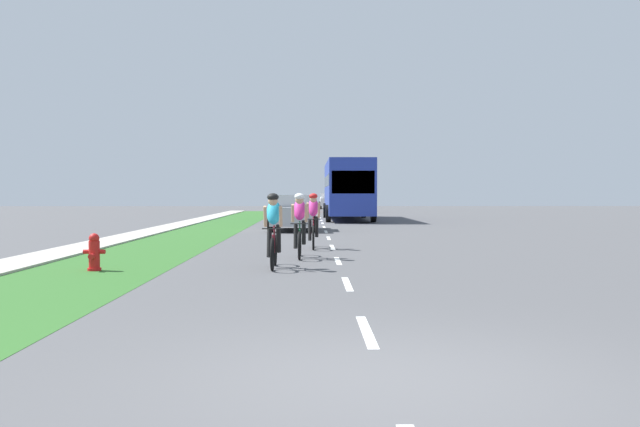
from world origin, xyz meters
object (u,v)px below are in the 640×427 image
(fire_hydrant_red, at_px, (94,253))
(cyclist_trailing, at_px, (300,225))
(sedan_silver, at_px, (293,212))
(bus_blue, at_px, (347,187))
(cyclist_lead, at_px, (274,230))
(pickup_white, at_px, (330,201))
(cyclist_distant, at_px, (313,220))
(suv_red, at_px, (338,201))

(fire_hydrant_red, distance_m, cyclist_trailing, 4.93)
(sedan_silver, relative_size, bus_blue, 0.37)
(fire_hydrant_red, height_order, cyclist_lead, cyclist_lead)
(pickup_white, bearing_deg, cyclist_distant, -92.16)
(fire_hydrant_red, bearing_deg, bus_blue, 76.28)
(fire_hydrant_red, distance_m, cyclist_distant, 7.07)
(sedan_silver, bearing_deg, cyclist_trailing, -87.70)
(cyclist_distant, xyz_separation_m, bus_blue, (2.15, 21.68, 1.17))
(cyclist_trailing, xyz_separation_m, pickup_white, (2.25, 53.26, 0.02))
(cyclist_trailing, bearing_deg, sedan_silver, 92.30)
(fire_hydrant_red, distance_m, suv_red, 44.98)
(pickup_white, bearing_deg, suv_red, -87.80)
(sedan_silver, xyz_separation_m, bus_blue, (2.99, 12.06, 1.21))
(cyclist_distant, height_order, pickup_white, pickup_white)
(sedan_silver, bearing_deg, cyclist_lead, -90.04)
(sedan_silver, bearing_deg, pickup_white, 86.15)
(cyclist_trailing, xyz_separation_m, cyclist_distant, (0.34, 2.80, 0.00))
(cyclist_trailing, relative_size, bus_blue, 0.15)
(cyclist_trailing, height_order, bus_blue, bus_blue)
(fire_hydrant_red, xyz_separation_m, bus_blue, (6.63, 27.13, 1.61))
(cyclist_lead, height_order, sedan_silver, cyclist_lead)
(fire_hydrant_red, height_order, cyclist_trailing, cyclist_trailing)
(cyclist_trailing, xyz_separation_m, sedan_silver, (-0.50, 12.42, -0.04))
(fire_hydrant_red, distance_m, pickup_white, 56.28)
(fire_hydrant_red, bearing_deg, suv_red, 81.28)
(cyclist_distant, distance_m, suv_red, 39.07)
(cyclist_trailing, relative_size, pickup_white, 0.34)
(cyclist_distant, bearing_deg, cyclist_lead, -99.57)
(fire_hydrant_red, xyz_separation_m, cyclist_lead, (3.62, 0.40, 0.44))
(bus_blue, relative_size, suv_red, 2.47)
(bus_blue, bearing_deg, suv_red, 89.36)
(bus_blue, xyz_separation_m, pickup_white, (-0.25, 28.79, -1.15))
(cyclist_trailing, distance_m, pickup_white, 53.31)
(cyclist_distant, distance_m, pickup_white, 50.50)
(bus_blue, bearing_deg, cyclist_lead, -96.41)
(bus_blue, bearing_deg, sedan_silver, -103.94)
(fire_hydrant_red, height_order, bus_blue, bus_blue)
(cyclist_trailing, xyz_separation_m, suv_red, (2.69, 41.80, 0.14))
(fire_hydrant_red, distance_m, cyclist_lead, 3.67)
(sedan_silver, height_order, bus_blue, bus_blue)
(cyclist_lead, distance_m, cyclist_distant, 5.13)
(pickup_white, bearing_deg, sedan_silver, -93.85)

